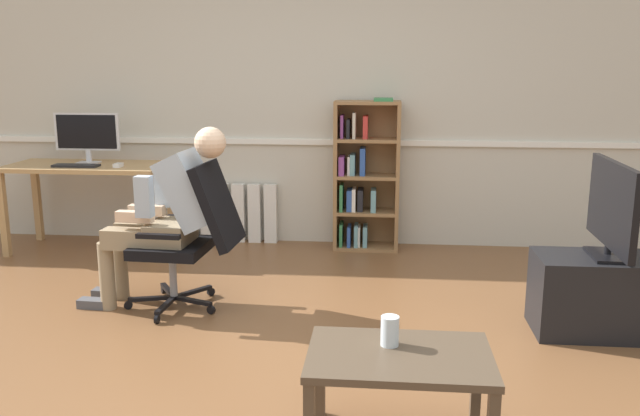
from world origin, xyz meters
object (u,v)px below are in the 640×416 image
Objects in this scene: tv_stand at (603,295)px; bookshelf at (363,178)px; radiator at (231,213)px; coffee_table at (399,366)px; person_seated at (167,212)px; drinking_glass at (390,331)px; office_chair at (192,231)px; keyboard at (76,166)px; computer_desk at (88,176)px; tv_screen at (612,208)px; imac_monitor at (87,134)px; computer_mouse at (118,165)px.

bookshelf is at bearing 130.38° from tv_stand.
coffee_table is at bearing -65.53° from radiator.
tv_stand is (2.73, -0.18, -0.41)m from person_seated.
drinking_glass is at bearing -135.51° from tv_stand.
office_chair is at bearing 130.95° from coffee_table.
keyboard is 1.39m from radiator.
office_chair is (1.30, -1.30, -0.12)m from computer_desk.
tv_screen is at bearing 47.05° from coffee_table.
bookshelf reaches higher than tv_stand.
imac_monitor is at bearing -137.17° from person_seated.
person_seated is at bearing -90.00° from office_chair.
office_chair is 1.92m from drinking_glass.
office_chair is 0.81× the size of person_seated.
coffee_table is 0.15m from drinking_glass.
radiator is at bearing 175.24° from bookshelf.
radiator reaches higher than coffee_table.
office_chair reaches higher than radiator.
imac_monitor reaches higher than drinking_glass.
radiator is 3.44m from drinking_glass.
tv_screen is at bearing -21.80° from imac_monitor.
computer_mouse is (0.33, -0.12, 0.12)m from computer_desk.
office_chair is 2.58m from tv_stand.
tv_stand is (3.53, -1.35, -0.53)m from computer_mouse.
keyboard is at bearing 161.08° from tv_stand.
keyboard is at bearing -131.87° from person_seated.
imac_monitor is 3.86m from drinking_glass.
tv_stand is (1.50, -1.76, -0.39)m from bookshelf.
person_seated is at bearing 88.15° from tv_screen.
bookshelf reaches higher than imac_monitor.
computer_mouse is 1.55m from office_chair.
tv_stand is 1.07× the size of coffee_table.
computer_desk reaches higher than coffee_table.
tv_screen reaches higher than office_chair.
radiator is (-1.21, 0.10, -0.36)m from bookshelf.
computer_desk is at bearing 159.88° from computer_mouse.
drinking_glass is (2.58, -2.82, -0.52)m from imac_monitor.
computer_desk is 0.18m from keyboard.
imac_monitor reaches higher than radiator.
imac_monitor reaches higher than keyboard.
bookshelf is (2.37, 0.21, -0.38)m from imac_monitor.
bookshelf is at bearing -4.76° from radiator.
keyboard reaches higher than tv_stand.
keyboard is 3.81× the size of computer_mouse.
coffee_table is (0.25, -3.11, -0.26)m from bookshelf.
person_seated reaches higher than tv_stand.
radiator is at bearing 15.02° from imac_monitor.
computer_mouse is at bearing -142.68° from person_seated.
radiator is (1.15, 0.39, -0.38)m from computer_desk.
office_chair is at bearing 176.22° from tv_stand.
imac_monitor is at bearing 70.08° from tv_screen.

